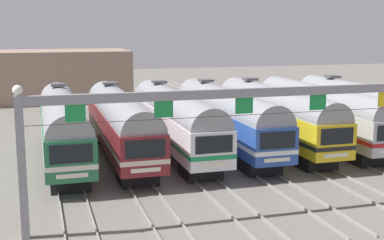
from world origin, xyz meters
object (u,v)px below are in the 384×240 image
(commuter_train_blue, at_px, (226,116))
(commuter_train_yellow, at_px, (275,114))
(commuter_train_green, at_px, (63,125))
(commuter_train_stainless, at_px, (321,111))
(commuter_train_white, at_px, (175,119))
(commuter_train_maroon, at_px, (120,122))
(catenary_gantry, at_px, (318,106))
(commuter_train_silver, at_px, (364,109))

(commuter_train_blue, relative_size, commuter_train_yellow, 1.00)
(commuter_train_green, relative_size, commuter_train_stainless, 1.00)
(commuter_train_stainless, bearing_deg, commuter_train_white, 179.98)
(commuter_train_white, distance_m, commuter_train_stainless, 12.17)
(commuter_train_maroon, height_order, commuter_train_yellow, same)
(catenary_gantry, bearing_deg, commuter_train_green, 132.05)
(commuter_train_maroon, xyz_separation_m, commuter_train_silver, (20.29, 0.00, 0.00))
(commuter_train_green, height_order, commuter_train_stainless, commuter_train_green)
(commuter_train_silver, height_order, catenary_gantry, catenary_gantry)
(commuter_train_blue, relative_size, catenary_gantry, 0.61)
(commuter_train_stainless, bearing_deg, commuter_train_silver, 0.06)
(commuter_train_yellow, xyz_separation_m, catenary_gantry, (-4.06, -13.50, 2.74))
(commuter_train_white, xyz_separation_m, commuter_train_stainless, (12.17, -0.00, -0.00))
(commuter_train_white, bearing_deg, commuter_train_maroon, 180.00)
(commuter_train_stainless, bearing_deg, commuter_train_green, 179.99)
(commuter_train_silver, bearing_deg, commuter_train_blue, 180.00)
(commuter_train_white, xyz_separation_m, catenary_gantry, (4.06, -13.50, 2.74))
(catenary_gantry, bearing_deg, commuter_train_yellow, 73.27)
(commuter_train_white, height_order, commuter_train_blue, same)
(commuter_train_green, distance_m, commuter_train_silver, 24.35)
(commuter_train_maroon, xyz_separation_m, commuter_train_stainless, (16.23, -0.00, -0.00))
(commuter_train_maroon, xyz_separation_m, commuter_train_blue, (8.12, 0.00, 0.00))
(commuter_train_green, xyz_separation_m, catenary_gantry, (12.17, -13.50, 2.74))
(commuter_train_blue, bearing_deg, commuter_train_stainless, -0.03)
(commuter_train_maroon, distance_m, commuter_train_stainless, 16.23)
(commuter_train_green, xyz_separation_m, commuter_train_yellow, (16.23, 0.00, 0.00))
(commuter_train_silver, bearing_deg, commuter_train_stainless, -179.94)
(commuter_train_blue, bearing_deg, commuter_train_yellow, 0.00)
(commuter_train_green, bearing_deg, commuter_train_silver, 0.00)
(commuter_train_green, height_order, catenary_gantry, catenary_gantry)
(commuter_train_blue, height_order, commuter_train_stainless, commuter_train_blue)
(commuter_train_yellow, distance_m, catenary_gantry, 14.36)
(commuter_train_green, bearing_deg, commuter_train_yellow, 0.00)
(commuter_train_maroon, height_order, commuter_train_stainless, commuter_train_maroon)
(catenary_gantry, bearing_deg, commuter_train_blue, 90.00)
(commuter_train_maroon, bearing_deg, commuter_train_green, 180.00)
(commuter_train_green, xyz_separation_m, commuter_train_maroon, (4.06, 0.00, 0.00))
(commuter_train_silver, distance_m, catenary_gantry, 18.38)
(commuter_train_white, height_order, commuter_train_yellow, same)
(commuter_train_green, xyz_separation_m, commuter_train_blue, (12.17, 0.00, 0.00))
(commuter_train_blue, height_order, catenary_gantry, catenary_gantry)
(commuter_train_stainless, bearing_deg, commuter_train_blue, 179.97)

